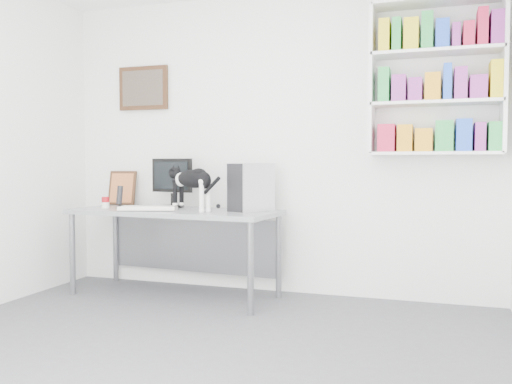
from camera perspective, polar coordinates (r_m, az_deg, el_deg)
room at (r=3.07m, az=-9.00°, el=6.39°), size 4.01×4.01×2.70m
bookshelf at (r=4.63m, az=18.39°, el=11.34°), size 1.03×0.28×1.24m
wall_art at (r=5.47m, az=-11.77°, el=10.65°), size 0.52×0.04×0.42m
desk at (r=4.84m, az=-8.60°, el=-6.35°), size 1.89×0.87×0.76m
monitor at (r=5.03m, az=-8.80°, el=1.00°), size 0.46×0.28×0.46m
keyboard at (r=4.75m, az=-11.29°, el=-1.69°), size 0.52×0.32×0.04m
pc_tower at (r=4.58m, az=-0.48°, el=0.51°), size 0.33×0.44×0.41m
speaker at (r=5.03m, az=-14.16°, el=-0.47°), size 0.11×0.11×0.21m
leaning_print at (r=5.45m, az=-13.89°, el=0.49°), size 0.28×0.13×0.34m
soup_can at (r=5.10m, az=-15.56°, el=-1.06°), size 0.08×0.08×0.10m
cat at (r=4.62m, az=-6.73°, el=0.29°), size 0.61×0.42×0.37m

